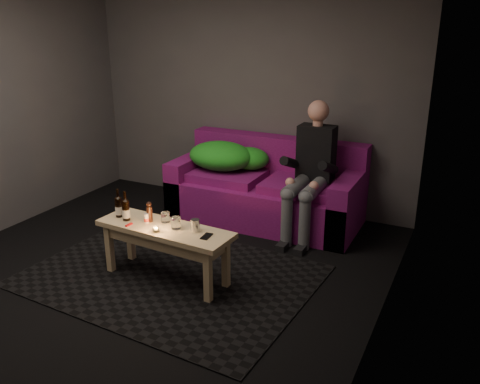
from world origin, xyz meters
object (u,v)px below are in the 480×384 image
at_px(beer_bottle_b, 126,210).
at_px(person, 311,168).
at_px(coffee_table, 165,236).
at_px(beer_bottle_a, 119,207).
at_px(steel_cup, 195,225).
at_px(sofa, 267,192).

bearing_deg(beer_bottle_b, person, 52.60).
distance_m(coffee_table, beer_bottle_a, 0.52).
relative_size(person, beer_bottle_b, 5.22).
xyz_separation_m(person, steel_cup, (-0.50, -1.46, -0.17)).
height_order(sofa, beer_bottle_b, sofa).
bearing_deg(beer_bottle_b, steel_cup, 5.27).
bearing_deg(beer_bottle_a, sofa, 66.41).
bearing_deg(beer_bottle_a, beer_bottle_b, -18.96).
bearing_deg(beer_bottle_a, person, 49.44).
bearing_deg(beer_bottle_b, coffee_table, 3.67).
bearing_deg(steel_cup, beer_bottle_a, -178.21).
xyz_separation_m(beer_bottle_b, steel_cup, (0.66, 0.06, -0.05)).
xyz_separation_m(sofa, person, (0.55, -0.17, 0.39)).
bearing_deg(sofa, person, -17.07).
xyz_separation_m(sofa, steel_cup, (0.05, -1.63, 0.23)).
height_order(sofa, coffee_table, sofa).
bearing_deg(sofa, coffee_table, -98.03).
distance_m(person, steel_cup, 1.56).
height_order(coffee_table, beer_bottle_a, beer_bottle_a).
distance_m(beer_bottle_a, steel_cup, 0.77).
bearing_deg(sofa, beer_bottle_b, -109.98).
xyz_separation_m(person, coffee_table, (-0.79, -1.50, -0.31)).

